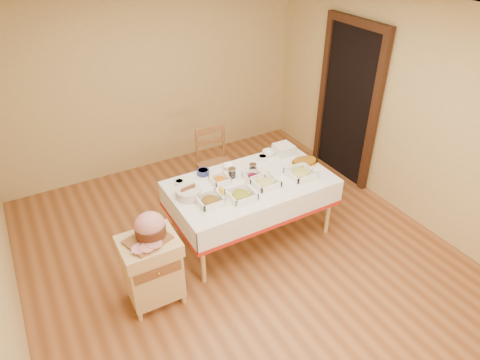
% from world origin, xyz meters
% --- Properties ---
extents(room_shell, '(5.00, 5.00, 5.00)m').
position_xyz_m(room_shell, '(0.00, 0.00, 1.30)').
color(room_shell, '#96582E').
rests_on(room_shell, ground).
extents(doorway, '(0.09, 1.10, 2.20)m').
position_xyz_m(doorway, '(2.20, 0.90, 1.11)').
color(doorway, black).
rests_on(doorway, ground).
extents(dining_table, '(1.82, 1.02, 0.76)m').
position_xyz_m(dining_table, '(0.30, 0.30, 0.60)').
color(dining_table, '#DEB77A').
rests_on(dining_table, ground).
extents(butcher_cart, '(0.54, 0.46, 0.76)m').
position_xyz_m(butcher_cart, '(-1.04, -0.09, 0.43)').
color(butcher_cart, '#DEB77A').
rests_on(butcher_cart, ground).
extents(dining_chair, '(0.46, 0.44, 0.98)m').
position_xyz_m(dining_chair, '(0.32, 1.22, 0.51)').
color(dining_chair, brown).
rests_on(dining_chair, ground).
extents(ham_on_board, '(0.40, 0.38, 0.27)m').
position_xyz_m(ham_on_board, '(-1.00, -0.06, 0.88)').
color(ham_on_board, brown).
rests_on(ham_on_board, butcher_cart).
extents(serving_dish_a, '(0.26, 0.25, 0.11)m').
position_xyz_m(serving_dish_a, '(-0.28, 0.15, 0.80)').
color(serving_dish_a, white).
rests_on(serving_dish_a, dining_table).
extents(serving_dish_b, '(0.27, 0.27, 0.11)m').
position_xyz_m(serving_dish_b, '(0.05, 0.08, 0.80)').
color(serving_dish_b, white).
rests_on(serving_dish_b, dining_table).
extents(serving_dish_c, '(0.27, 0.27, 0.11)m').
position_xyz_m(serving_dish_c, '(0.40, 0.16, 0.80)').
color(serving_dish_c, white).
rests_on(serving_dish_c, dining_table).
extents(serving_dish_d, '(0.29, 0.29, 0.11)m').
position_xyz_m(serving_dish_d, '(0.85, 0.12, 0.80)').
color(serving_dish_d, white).
rests_on(serving_dish_d, dining_table).
extents(serving_dish_e, '(0.20, 0.19, 0.09)m').
position_xyz_m(serving_dish_e, '(-0.00, 0.47, 0.79)').
color(serving_dish_e, white).
rests_on(serving_dish_e, dining_table).
extents(serving_dish_f, '(0.21, 0.20, 0.09)m').
position_xyz_m(serving_dish_f, '(0.35, 0.33, 0.79)').
color(serving_dish_f, white).
rests_on(serving_dish_f, dining_table).
extents(small_bowl_left, '(0.11, 0.11, 0.05)m').
position_xyz_m(small_bowl_left, '(-0.42, 0.64, 0.79)').
color(small_bowl_left, white).
rests_on(small_bowl_left, dining_table).
extents(small_bowl_mid, '(0.14, 0.14, 0.06)m').
position_xyz_m(small_bowl_mid, '(-0.10, 0.70, 0.79)').
color(small_bowl_mid, navy).
rests_on(small_bowl_mid, dining_table).
extents(small_bowl_right, '(0.11, 0.11, 0.06)m').
position_xyz_m(small_bowl_right, '(0.67, 0.64, 0.79)').
color(small_bowl_right, white).
rests_on(small_bowl_right, dining_table).
extents(bowl_white_imported, '(0.19, 0.19, 0.04)m').
position_xyz_m(bowl_white_imported, '(0.23, 0.68, 0.78)').
color(bowl_white_imported, white).
rests_on(bowl_white_imported, dining_table).
extents(bowl_small_imported, '(0.20, 0.20, 0.05)m').
position_xyz_m(bowl_small_imported, '(0.81, 0.71, 0.79)').
color(bowl_small_imported, white).
rests_on(bowl_small_imported, dining_table).
extents(preserve_jar_left, '(0.09, 0.09, 0.11)m').
position_xyz_m(preserve_jar_left, '(0.16, 0.48, 0.81)').
color(preserve_jar_left, silver).
rests_on(preserve_jar_left, dining_table).
extents(preserve_jar_right, '(0.09, 0.09, 0.11)m').
position_xyz_m(preserve_jar_right, '(0.42, 0.46, 0.81)').
color(preserve_jar_right, silver).
rests_on(preserve_jar_right, dining_table).
extents(mustard_bottle, '(0.05, 0.05, 0.15)m').
position_xyz_m(mustard_bottle, '(-0.13, 0.19, 0.83)').
color(mustard_bottle, yellow).
rests_on(mustard_bottle, dining_table).
extents(bread_basket, '(0.28, 0.28, 0.12)m').
position_xyz_m(bread_basket, '(-0.43, 0.37, 0.81)').
color(bread_basket, silver).
rests_on(bread_basket, dining_table).
extents(plate_stack, '(0.22, 0.22, 0.12)m').
position_xyz_m(plate_stack, '(0.98, 0.64, 0.82)').
color(plate_stack, white).
rests_on(plate_stack, dining_table).
extents(brass_platter, '(0.34, 0.24, 0.04)m').
position_xyz_m(brass_platter, '(1.06, 0.32, 0.78)').
color(brass_platter, gold).
rests_on(brass_platter, dining_table).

